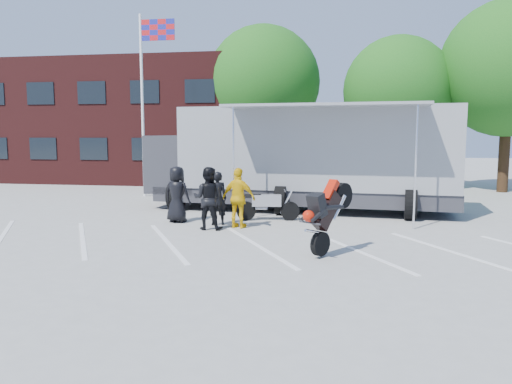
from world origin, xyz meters
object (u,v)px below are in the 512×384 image
(spectator_leather_a, at_px, (177,194))
(spectator_leather_b, at_px, (217,198))
(tree_right, at_px, (509,69))
(flagpole, at_px, (147,83))
(transporter_truck, at_px, (302,210))
(stunt_bike_rider, at_px, (337,253))
(tree_left, at_px, (263,83))
(parked_motorcycle, at_px, (268,220))
(spectator_leather_c, at_px, (208,198))
(tree_mid, at_px, (398,91))
(spectator_hivis, at_px, (239,198))

(spectator_leather_a, relative_size, spectator_leather_b, 1.08)
(tree_right, bearing_deg, flagpole, -164.52)
(transporter_truck, height_order, spectator_leather_a, transporter_truck)
(stunt_bike_rider, xyz_separation_m, spectator_leather_b, (-3.70, 3.10, 0.84))
(tree_left, distance_m, transporter_truck, 10.95)
(parked_motorcycle, height_order, spectator_leather_c, spectator_leather_c)
(tree_mid, height_order, spectator_leather_a, tree_mid)
(transporter_truck, bearing_deg, spectator_leather_b, -120.04)
(spectator_leather_b, relative_size, spectator_hivis, 0.92)
(stunt_bike_rider, bearing_deg, tree_mid, 114.33)
(tree_mid, height_order, stunt_bike_rider, tree_mid)
(tree_right, height_order, parked_motorcycle, tree_right)
(spectator_leather_b, distance_m, spectator_leather_c, 0.75)
(flagpole, relative_size, spectator_hivis, 4.41)
(spectator_leather_c, bearing_deg, tree_left, -88.53)
(tree_right, relative_size, spectator_leather_c, 4.91)
(spectator_leather_b, height_order, spectator_hivis, spectator_hivis)
(spectator_hivis, bearing_deg, tree_mid, -101.43)
(spectator_leather_c, bearing_deg, parked_motorcycle, -130.58)
(tree_right, distance_m, spectator_hivis, 16.33)
(tree_left, height_order, spectator_hivis, tree_left)
(flagpole, height_order, tree_right, tree_right)
(flagpole, relative_size, spectator_leather_b, 4.79)
(tree_left, xyz_separation_m, tree_mid, (7.00, -1.00, -0.62))
(transporter_truck, xyz_separation_m, spectator_leather_c, (-2.47, -4.13, 0.93))
(transporter_truck, distance_m, spectator_leather_b, 4.23)
(flagpole, relative_size, parked_motorcycle, 3.82)
(flagpole, height_order, spectator_leather_c, flagpole)
(tree_right, bearing_deg, tree_mid, 174.29)
(tree_right, distance_m, transporter_truck, 13.19)
(transporter_truck, xyz_separation_m, stunt_bike_rider, (1.33, -6.49, 0.00))
(tree_left, relative_size, transporter_truck, 0.73)
(tree_left, height_order, tree_right, tree_right)
(spectator_leather_a, height_order, spectator_leather_c, spectator_leather_c)
(spectator_leather_c, distance_m, spectator_hivis, 0.93)
(tree_right, xyz_separation_m, spectator_leather_b, (-11.51, -10.88, -5.04))
(parked_motorcycle, height_order, spectator_leather_b, spectator_leather_b)
(transporter_truck, bearing_deg, flagpole, 162.18)
(spectator_leather_a, bearing_deg, parked_motorcycle, -151.55)
(flagpole, height_order, spectator_hivis, flagpole)
(flagpole, bearing_deg, transporter_truck, -22.75)
(spectator_leather_b, bearing_deg, spectator_hivis, 136.96)
(flagpole, xyz_separation_m, parked_motorcycle, (6.18, -5.30, -5.05))
(tree_mid, distance_m, spectator_leather_b, 13.74)
(spectator_leather_a, bearing_deg, flagpole, -48.80)
(tree_left, xyz_separation_m, transporter_truck, (2.87, -8.98, -5.57))
(spectator_leather_b, bearing_deg, tree_right, -154.42)
(parked_motorcycle, bearing_deg, tree_right, -55.13)
(spectator_leather_a, bearing_deg, stunt_bike_rider, 158.97)
(spectator_leather_b, distance_m, spectator_hivis, 0.84)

